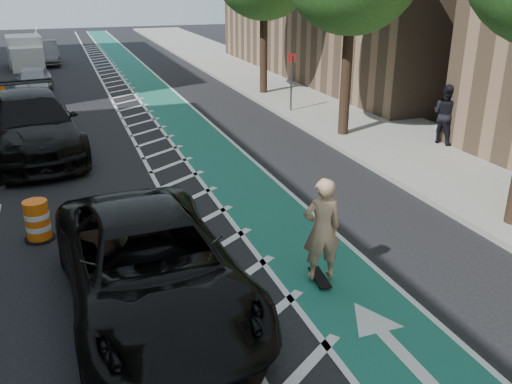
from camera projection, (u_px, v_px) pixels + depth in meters
name	position (u px, v px, depth m)	size (l,w,h in m)	color
ground	(167.00, 290.00, 9.88)	(120.00, 120.00, 0.00)	black
bike_lane	(195.00, 136.00, 19.58)	(2.00, 90.00, 0.01)	#1A5D50
buffer_strip	(154.00, 140.00, 19.11)	(1.40, 90.00, 0.01)	silver
sidewalk_right	(354.00, 119.00, 21.60)	(5.00, 90.00, 0.15)	gray
curb_right	(298.00, 124.00, 20.83)	(0.12, 90.00, 0.16)	gray
sign_post	(291.00, 82.00, 22.29)	(0.35, 0.08, 2.47)	#4C4C4C
skateboard	(320.00, 277.00, 10.13)	(0.31, 0.79, 0.10)	black
skateboarder	(322.00, 229.00, 9.76)	(0.71, 0.47, 1.96)	tan
suv_near	(151.00, 266.00, 9.02)	(2.74, 5.95, 1.65)	black
suv_far	(31.00, 125.00, 17.20)	(2.72, 6.68, 1.94)	black
car_silver	(34.00, 81.00, 26.43)	(1.57, 3.90, 1.33)	#9FA0A4
car_grey	(45.00, 53.00, 35.69)	(1.59, 4.57, 1.51)	#5D5D62
pedestrian	(446.00, 114.00, 17.86)	(0.95, 0.74, 1.96)	black
box_truck	(26.00, 53.00, 34.55)	(2.38, 4.71, 1.90)	silver
barrel_a	(38.00, 221.00, 11.66)	(0.65, 0.65, 0.89)	orange
barrel_b	(29.00, 117.00, 20.54)	(0.64, 0.64, 0.87)	#EE5E0C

